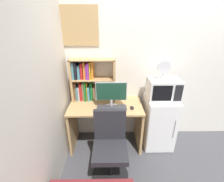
% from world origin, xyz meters
% --- Properties ---
extents(wall_back, '(6.40, 0.04, 2.60)m').
position_xyz_m(wall_back, '(0.40, 0.02, 1.30)').
color(wall_back, silver).
rests_on(wall_back, ground_plane).
extents(wall_left, '(0.04, 4.40, 2.60)m').
position_xyz_m(wall_left, '(-1.62, -1.60, 1.30)').
color(wall_left, silver).
rests_on(wall_left, ground_plane).
extents(desk, '(1.13, 0.60, 0.77)m').
position_xyz_m(desk, '(-0.98, -0.30, 0.52)').
color(desk, tan).
rests_on(desk, ground_plane).
extents(hutch_bookshelf, '(0.69, 0.22, 0.68)m').
position_xyz_m(hutch_bookshelf, '(-1.27, -0.10, 1.11)').
color(hutch_bookshelf, tan).
rests_on(hutch_bookshelf, desk).
extents(monitor, '(0.46, 0.18, 0.40)m').
position_xyz_m(monitor, '(-0.89, -0.35, 1.00)').
color(monitor, '#B7B7BC').
rests_on(monitor, desk).
extents(keyboard, '(0.44, 0.15, 0.02)m').
position_xyz_m(keyboard, '(-0.89, -0.40, 0.78)').
color(keyboard, '#333338').
rests_on(keyboard, desk).
extents(computer_mouse, '(0.06, 0.11, 0.03)m').
position_xyz_m(computer_mouse, '(-0.59, -0.42, 0.78)').
color(computer_mouse, black).
rests_on(computer_mouse, desk).
extents(mini_fridge, '(0.47, 0.50, 0.89)m').
position_xyz_m(mini_fridge, '(-0.12, -0.30, 0.44)').
color(mini_fridge, white).
rests_on(mini_fridge, ground_plane).
extents(microwave, '(0.46, 0.34, 0.30)m').
position_xyz_m(microwave, '(-0.12, -0.30, 1.04)').
color(microwave, silver).
rests_on(microwave, mini_fridge).
extents(desk_fan, '(0.19, 0.11, 0.27)m').
position_xyz_m(desk_fan, '(-0.15, -0.30, 1.35)').
color(desk_fan, silver).
rests_on(desk_fan, microwave).
extents(desk_chair, '(0.50, 0.50, 0.95)m').
position_xyz_m(desk_chair, '(-0.92, -0.89, 0.42)').
color(desk_chair, black).
rests_on(desk_chair, ground_plane).
extents(wall_corkboard, '(0.63, 0.02, 0.54)m').
position_xyz_m(wall_corkboard, '(-1.39, -0.01, 1.90)').
color(wall_corkboard, tan).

